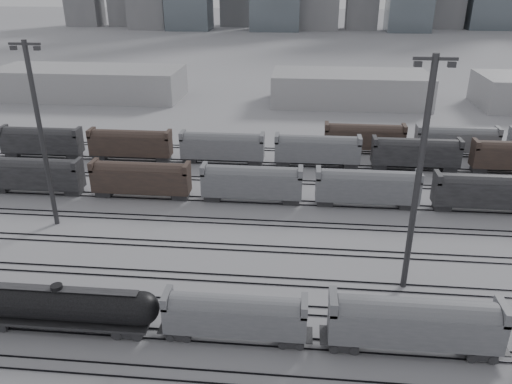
# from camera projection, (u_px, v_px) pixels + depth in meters

# --- Properties ---
(ground) EXTENTS (900.00, 900.00, 0.00)m
(ground) POSITION_uv_depth(u_px,v_px,m) (313.00, 352.00, 45.81)
(ground) COLOR #A9A9AE
(ground) RESTS_ON ground
(tracks) EXTENTS (220.00, 71.50, 0.16)m
(tracks) POSITION_uv_depth(u_px,v_px,m) (312.00, 253.00, 61.69)
(tracks) COLOR black
(tracks) RESTS_ON ground
(tank_car_b) EXTENTS (19.47, 3.25, 4.81)m
(tank_car_b) POSITION_uv_depth(u_px,v_px,m) (60.00, 305.00, 47.73)
(tank_car_b) COLOR black
(tank_car_b) RESTS_ON ground
(hopper_car_a) EXTENTS (13.34, 2.65, 4.77)m
(hopper_car_a) POSITION_uv_depth(u_px,v_px,m) (235.00, 314.00, 46.17)
(hopper_car_a) COLOR black
(hopper_car_a) RESTS_ON ground
(hopper_car_b) EXTENTS (15.34, 3.05, 5.49)m
(hopper_car_b) POSITION_uv_depth(u_px,v_px,m) (414.00, 321.00, 44.56)
(hopper_car_b) COLOR black
(hopper_car_b) RESTS_ON ground
(light_mast_b) EXTENTS (3.93, 0.63, 24.58)m
(light_mast_b) POSITION_uv_depth(u_px,v_px,m) (41.00, 133.00, 63.76)
(light_mast_b) COLOR #37373A
(light_mast_b) RESTS_ON ground
(light_mast_c) EXTENTS (4.04, 0.65, 25.24)m
(light_mast_c) POSITION_uv_depth(u_px,v_px,m) (419.00, 174.00, 49.96)
(light_mast_c) COLOR #37373A
(light_mast_c) RESTS_ON ground
(bg_string_near) EXTENTS (151.00, 3.00, 5.60)m
(bg_string_near) POSITION_uv_depth(u_px,v_px,m) (367.00, 189.00, 73.06)
(bg_string_near) COLOR slate
(bg_string_near) RESTS_ON ground
(bg_string_mid) EXTENTS (151.00, 3.00, 5.60)m
(bg_string_mid) POSITION_uv_depth(u_px,v_px,m) (416.00, 154.00, 86.72)
(bg_string_mid) COLOR black
(bg_string_mid) RESTS_ON ground
(bg_string_far) EXTENTS (66.00, 3.00, 5.60)m
(bg_string_far) POSITION_uv_depth(u_px,v_px,m) (504.00, 143.00, 92.45)
(bg_string_far) COLOR #49372E
(bg_string_far) RESTS_ON ground
(warehouse_left) EXTENTS (50.00, 18.00, 8.00)m
(warehouse_left) POSITION_uv_depth(u_px,v_px,m) (90.00, 83.00, 135.84)
(warehouse_left) COLOR #A9A8AB
(warehouse_left) RESTS_ON ground
(warehouse_mid) EXTENTS (40.00, 18.00, 8.00)m
(warehouse_mid) POSITION_uv_depth(u_px,v_px,m) (350.00, 88.00, 129.66)
(warehouse_mid) COLOR #A9A8AB
(warehouse_mid) RESTS_ON ground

